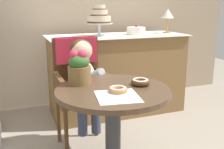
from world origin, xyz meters
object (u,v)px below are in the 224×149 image
(wicker_chair, at_px, (79,75))
(round_layer_cake, at_px, (136,31))
(tiered_cake_stand, at_px, (99,18))
(seated_child, at_px, (83,75))
(flower_vase, at_px, (79,67))
(table_lamp, at_px, (168,15))
(donut_front, at_px, (118,89))
(cafe_table, at_px, (113,120))
(donut_mid, at_px, (140,82))

(wicker_chair, xyz_separation_m, round_layer_cake, (0.81, 0.57, 0.30))
(tiered_cake_stand, xyz_separation_m, round_layer_cake, (0.43, -0.02, -0.15))
(seated_child, relative_size, tiered_cake_stand, 2.21)
(flower_vase, relative_size, table_lamp, 0.80)
(donut_front, bearing_deg, round_layer_cake, 60.55)
(cafe_table, height_order, donut_mid, donut_mid)
(cafe_table, relative_size, wicker_chair, 0.75)
(cafe_table, bearing_deg, wicker_chair, 93.64)
(tiered_cake_stand, distance_m, round_layer_cake, 0.46)
(flower_vase, relative_size, round_layer_cake, 1.08)
(seated_child, relative_size, flower_vase, 3.20)
(wicker_chair, bearing_deg, donut_mid, -77.62)
(seated_child, height_order, flower_vase, seated_child)
(wicker_chair, relative_size, flower_vase, 4.21)
(seated_child, bearing_deg, donut_front, -85.81)
(round_layer_cake, distance_m, table_lamp, 0.46)
(seated_child, relative_size, round_layer_cake, 3.45)
(round_layer_cake, bearing_deg, seated_child, -138.22)
(donut_mid, height_order, round_layer_cake, round_layer_cake)
(donut_mid, bearing_deg, cafe_table, -177.02)
(donut_front, height_order, table_lamp, table_lamp)
(tiered_cake_stand, bearing_deg, cafe_table, -104.57)
(donut_front, bearing_deg, tiered_cake_stand, 76.29)
(donut_front, xyz_separation_m, table_lamp, (1.19, 1.39, 0.38))
(wicker_chair, bearing_deg, table_lamp, 19.57)
(wicker_chair, distance_m, tiered_cake_stand, 0.84)
(seated_child, relative_size, donut_mid, 5.94)
(donut_mid, bearing_deg, table_lamp, 52.52)
(cafe_table, bearing_deg, flower_vase, 132.93)
(flower_vase, height_order, round_layer_cake, round_layer_cake)
(donut_front, distance_m, round_layer_cake, 1.57)
(wicker_chair, xyz_separation_m, donut_mid, (0.24, -0.70, 0.10))
(cafe_table, distance_m, round_layer_cake, 1.56)
(donut_front, bearing_deg, flower_vase, 122.94)
(flower_vase, bearing_deg, round_layer_cake, 49.62)
(cafe_table, xyz_separation_m, wicker_chair, (-0.05, 0.71, 0.13))
(cafe_table, bearing_deg, tiered_cake_stand, 75.43)
(seated_child, distance_m, flower_vase, 0.42)
(cafe_table, relative_size, donut_front, 6.24)
(tiered_cake_stand, height_order, round_layer_cake, tiered_cake_stand)
(seated_child, xyz_separation_m, round_layer_cake, (0.81, 0.73, 0.26))
(donut_mid, bearing_deg, donut_front, -154.88)
(cafe_table, height_order, wicker_chair, wicker_chair)
(wicker_chair, bearing_deg, tiered_cake_stand, 50.60)
(donut_front, relative_size, tiered_cake_stand, 0.35)
(seated_child, height_order, tiered_cake_stand, tiered_cake_stand)
(donut_front, distance_m, table_lamp, 1.87)
(flower_vase, bearing_deg, table_lamp, 39.84)
(round_layer_cake, bearing_deg, flower_vase, -130.38)
(cafe_table, height_order, donut_front, donut_front)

